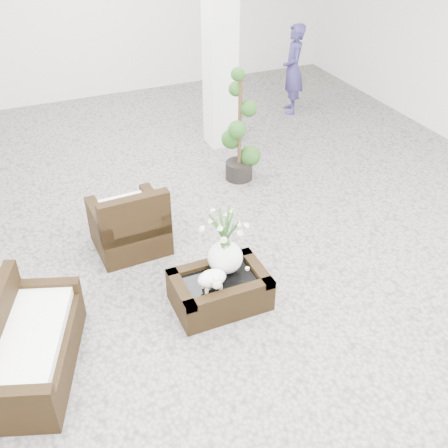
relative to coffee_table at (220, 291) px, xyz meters
name	(u,v)px	position (x,y,z in m)	size (l,w,h in m)	color
ground	(220,267)	(0.23, 0.52, -0.16)	(11.00, 11.00, 0.00)	gray
column	(220,25)	(1.43, 3.32, 1.59)	(0.40, 0.40, 3.50)	white
coffee_table	(220,291)	(0.00, 0.00, 0.00)	(0.90, 0.60, 0.31)	black
sheep_figurine	(212,280)	(-0.12, -0.10, 0.26)	(0.28, 0.23, 0.21)	white
planter_narcissus	(225,237)	(0.10, 0.10, 0.56)	(0.44, 0.44, 0.80)	white
tealight	(247,268)	(0.30, 0.02, 0.17)	(0.04, 0.04, 0.03)	white
armchair	(128,216)	(-0.55, 1.27, 0.25)	(0.76, 0.73, 0.81)	black
loveseat	(30,340)	(-1.75, -0.13, 0.19)	(1.30, 0.63, 0.69)	black
topiary	(240,127)	(1.22, 2.19, 0.61)	(0.41, 0.41, 1.52)	#204817
shopper	(293,69)	(3.01, 3.96, 0.58)	(0.54, 0.35, 1.47)	navy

